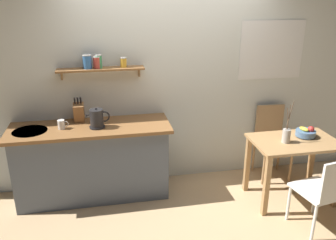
{
  "coord_description": "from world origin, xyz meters",
  "views": [
    {
      "loc": [
        -0.83,
        -3.54,
        2.4
      ],
      "look_at": [
        -0.1,
        0.25,
        0.95
      ],
      "focal_mm": 37.76,
      "sensor_mm": 36.0,
      "label": 1
    }
  ],
  "objects": [
    {
      "name": "ground_plane",
      "position": [
        0.0,
        0.0,
        0.0
      ],
      "size": [
        14.0,
        14.0,
        0.0
      ],
      "primitive_type": "plane",
      "color": "tan"
    },
    {
      "name": "back_wall",
      "position": [
        0.21,
        0.65,
        1.35
      ],
      "size": [
        6.8,
        0.11,
        2.7
      ],
      "color": "silver",
      "rests_on": "ground_plane"
    },
    {
      "name": "kitchen_counter",
      "position": [
        -1.0,
        0.32,
        0.47
      ],
      "size": [
        1.83,
        0.63,
        0.92
      ],
      "color": "slate",
      "rests_on": "ground_plane"
    },
    {
      "name": "wall_shelf",
      "position": [
        -0.85,
        0.49,
        1.57
      ],
      "size": [
        0.99,
        0.2,
        0.29
      ],
      "color": "brown"
    },
    {
      "name": "dining_table",
      "position": [
        1.3,
        -0.19,
        0.63
      ],
      "size": [
        0.97,
        0.63,
        0.76
      ],
      "color": "tan",
      "rests_on": "ground_plane"
    },
    {
      "name": "dining_chair_near",
      "position": [
        1.3,
        -0.82,
        0.49
      ],
      "size": [
        0.49,
        0.51,
        0.87
      ],
      "color": "white",
      "rests_on": "ground_plane"
    },
    {
      "name": "dining_chair_far",
      "position": [
        1.33,
        0.42,
        0.52
      ],
      "size": [
        0.45,
        0.43,
        0.96
      ],
      "color": "tan",
      "rests_on": "ground_plane"
    },
    {
      "name": "fruit_bowl",
      "position": [
        1.47,
        -0.12,
        0.82
      ],
      "size": [
        0.23,
        0.23,
        0.14
      ],
      "color": "#51759E",
      "rests_on": "dining_table"
    },
    {
      "name": "twig_vase",
      "position": [
        1.16,
        -0.22,
        0.85
      ],
      "size": [
        0.1,
        0.09,
        0.48
      ],
      "color": "#B7B2A8",
      "rests_on": "dining_table"
    },
    {
      "name": "electric_kettle",
      "position": [
        -0.91,
        0.24,
        1.03
      ],
      "size": [
        0.26,
        0.17,
        0.24
      ],
      "color": "black",
      "rests_on": "kitchen_counter"
    },
    {
      "name": "knife_block",
      "position": [
        -1.12,
        0.47,
        1.04
      ],
      "size": [
        0.12,
        0.16,
        0.31
      ],
      "color": "#9E6B3D",
      "rests_on": "kitchen_counter"
    },
    {
      "name": "coffee_mug_by_sink",
      "position": [
        -1.3,
        0.28,
        0.97
      ],
      "size": [
        0.12,
        0.08,
        0.1
      ],
      "color": "white",
      "rests_on": "kitchen_counter"
    }
  ]
}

